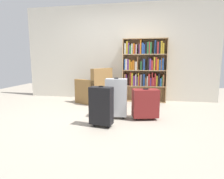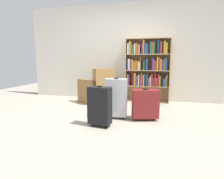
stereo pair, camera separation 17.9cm
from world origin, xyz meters
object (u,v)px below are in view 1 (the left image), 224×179
mug (117,101)px  suitcase_dark_red (145,103)px  suitcase_silver (116,97)px  suitcase_black (101,106)px  storage_box (149,99)px  armchair (95,90)px  bookshelf (145,67)px

mug → suitcase_dark_red: suitcase_dark_red is taller
suitcase_silver → suitcase_black: size_ratio=1.13×
mug → suitcase_dark_red: (0.74, -1.29, 0.26)m
storage_box → suitcase_dark_red: bearing=-93.8°
armchair → suitcase_black: size_ratio=1.36×
suitcase_silver → suitcase_dark_red: bearing=3.2°
mug → suitcase_silver: (0.20, -1.32, 0.36)m
bookshelf → storage_box: (0.14, -0.38, -0.79)m
suitcase_silver → suitcase_dark_red: (0.54, 0.03, -0.09)m
bookshelf → mug: bearing=-157.5°
suitcase_dark_red → suitcase_black: 0.89m
armchair → suitcase_silver: 1.45m
mug → storage_box: (0.82, -0.10, 0.08)m
suitcase_black → bookshelf: bearing=72.9°
mug → storage_box: storage_box is taller
armchair → suitcase_silver: (0.77, -1.22, 0.09)m
suitcase_silver → bookshelf: bearing=73.3°
bookshelf → mug: bookshelf is taller
suitcase_black → suitcase_dark_red: bearing=37.1°
suitcase_dark_red → bookshelf: bearing=92.2°
bookshelf → storage_box: size_ratio=4.30×
armchair → mug: (0.57, 0.10, -0.27)m
armchair → suitcase_dark_red: 1.78m
suitcase_dark_red → suitcase_silver: bearing=-176.8°
suitcase_dark_red → suitcase_black: suitcase_black is taller
bookshelf → mug: (-0.68, -0.28, -0.88)m
bookshelf → suitcase_black: bookshelf is taller
storage_box → suitcase_dark_red: (-0.08, -1.20, 0.18)m
mug → suitcase_dark_red: 1.51m
mug → suitcase_silver: bearing=-81.6°
suitcase_silver → suitcase_dark_red: 0.55m
bookshelf → suitcase_dark_red: bearing=-87.8°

